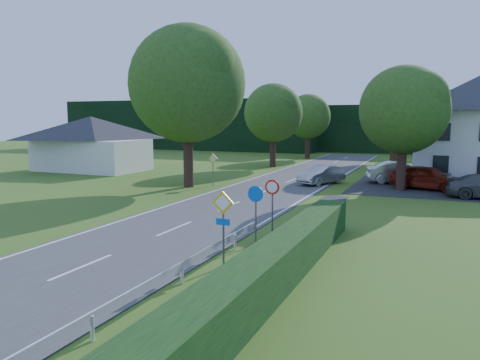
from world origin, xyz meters
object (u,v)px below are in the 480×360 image
at_px(parasol, 416,167).
at_px(parked_car_silver_a, 401,172).
at_px(parked_car_red, 428,177).
at_px(moving_car, 321,175).
at_px(streetlight, 399,126).
at_px(motorcycle, 317,174).

bearing_deg(parasol, parked_car_silver_a, -106.89).
bearing_deg(parked_car_red, parasol, 27.61).
distance_m(parked_car_red, parked_car_silver_a, 3.27).
height_order(moving_car, parked_car_silver_a, parked_car_silver_a).
bearing_deg(parked_car_red, parked_car_silver_a, 55.05).
distance_m(streetlight, motorcycle, 7.52).
bearing_deg(streetlight, parked_car_red, -21.76).
relative_size(streetlight, parked_car_silver_a, 1.57).
bearing_deg(parked_car_silver_a, parasol, -31.70).
bearing_deg(parasol, moving_car, -137.55).
relative_size(parked_car_silver_a, parasol, 2.29).
bearing_deg(parked_car_silver_a, moving_car, 101.35).
xyz_separation_m(streetlight, parked_car_red, (2.13, -0.85, -3.57)).
distance_m(motorcycle, parked_car_silver_a, 6.45).
height_order(moving_car, parasol, parasol).
height_order(motorcycle, parked_car_silver_a, parked_car_silver_a).
height_order(streetlight, parasol, streetlight).
relative_size(parked_car_red, parasol, 2.25).
bearing_deg(motorcycle, parked_car_silver_a, 25.28).
bearing_deg(parked_car_red, streetlight, 86.28).
relative_size(moving_car, parasol, 1.90).
xyz_separation_m(moving_car, parked_car_red, (7.49, 0.10, 0.16)).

